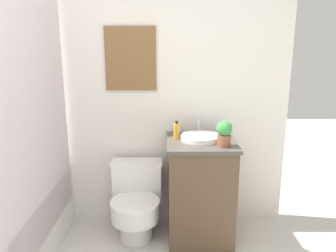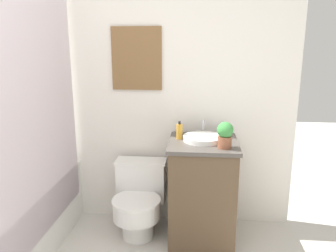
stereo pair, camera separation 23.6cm
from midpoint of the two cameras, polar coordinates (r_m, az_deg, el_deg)
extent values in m
cube|color=white|center=(2.84, -6.71, 7.75)|extent=(3.05, 0.05, 2.50)
cube|color=brown|center=(2.76, -3.01, 11.64)|extent=(0.42, 0.02, 0.51)
cube|color=beige|center=(2.75, -3.02, 11.63)|extent=(0.39, 0.01, 0.48)
cube|color=silver|center=(2.23, -20.01, 1.36)|extent=(0.01, 1.42, 1.71)
cylinder|color=white|center=(2.83, -2.76, -16.97)|extent=(0.26, 0.26, 0.20)
cylinder|color=white|center=(2.70, -2.94, -14.41)|extent=(0.38, 0.38, 0.14)
cylinder|color=white|center=(2.67, -2.96, -12.89)|extent=(0.39, 0.39, 0.02)
cube|color=white|center=(2.86, -2.28, -9.60)|extent=(0.41, 0.18, 0.34)
cube|color=white|center=(2.79, -2.32, -6.18)|extent=(0.43, 0.19, 0.02)
cube|color=brown|center=(2.71, 8.47, -11.43)|extent=(0.50, 0.52, 0.79)
cube|color=#4C4742|center=(2.56, 8.79, -3.05)|extent=(0.53, 0.55, 0.03)
cylinder|color=white|center=(2.57, 8.80, -2.18)|extent=(0.31, 0.31, 0.04)
cylinder|color=silver|center=(2.74, 8.62, -0.22)|extent=(0.02, 0.02, 0.13)
cylinder|color=gold|center=(2.59, 4.61, -1.01)|extent=(0.05, 0.05, 0.12)
cylinder|color=black|center=(2.58, 4.64, 0.53)|extent=(0.02, 0.02, 0.02)
cylinder|color=brown|center=(2.42, 12.62, -2.81)|extent=(0.10, 0.10, 0.09)
sphere|color=#3D8E42|center=(2.39, 12.73, -0.71)|extent=(0.12, 0.12, 0.12)
camera|label=1|loc=(0.12, -87.14, 0.70)|focal=35.00mm
camera|label=2|loc=(0.12, 92.86, -0.70)|focal=35.00mm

